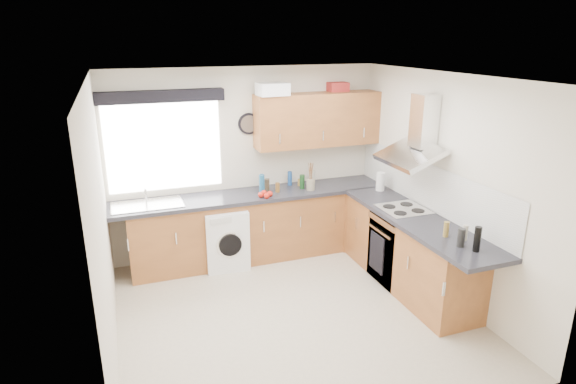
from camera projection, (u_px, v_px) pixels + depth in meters
name	position (u px, v px, depth m)	size (l,w,h in m)	color
ground_plane	(293.00, 314.00, 5.20)	(3.60, 3.60, 0.00)	beige
ceiling	(294.00, 77.00, 4.42)	(3.60, 3.60, 0.02)	white
wall_back	(246.00, 163.00, 6.42)	(3.60, 0.02, 2.50)	silver
wall_front	(388.00, 290.00, 3.20)	(3.60, 0.02, 2.50)	silver
wall_left	(102.00, 229.00, 4.23)	(0.02, 3.60, 2.50)	silver
wall_right	(444.00, 187.00, 5.39)	(0.02, 3.60, 2.50)	silver
window	(164.00, 147.00, 5.98)	(1.40, 0.02, 1.10)	white
window_blind	(161.00, 96.00, 5.70)	(1.50, 0.18, 0.14)	black
splashback	(426.00, 185.00, 5.68)	(0.01, 3.00, 0.54)	white
base_cab_back	(246.00, 228.00, 6.38)	(3.00, 0.58, 0.86)	brown
base_cab_corner	(354.00, 214.00, 6.89)	(0.60, 0.60, 0.86)	brown
base_cab_right	(408.00, 252.00, 5.69)	(0.58, 2.10, 0.86)	brown
worktop_back	(253.00, 195.00, 6.26)	(3.60, 0.62, 0.05)	#232229
worktop_right	(418.00, 220.00, 5.41)	(0.62, 2.42, 0.05)	#232229
sink	(147.00, 202.00, 5.81)	(0.84, 0.46, 0.10)	silver
oven	(400.00, 247.00, 5.82)	(0.56, 0.58, 0.85)	black
hob_plate	(403.00, 209.00, 5.67)	(0.52, 0.52, 0.01)	silver
extractor_hood	(417.00, 137.00, 5.43)	(0.52, 0.78, 0.66)	silver
upper_cabinets	(318.00, 120.00, 6.40)	(1.70, 0.35, 0.70)	brown
washing_machine	(225.00, 237.00, 6.19)	(0.54, 0.52, 0.79)	white
wall_clock	(249.00, 124.00, 6.23)	(0.28, 0.28, 0.04)	black
casserole	(273.00, 89.00, 5.99)	(0.38, 0.27, 0.16)	white
storage_box	(337.00, 87.00, 6.46)	(0.26, 0.22, 0.12)	#B02A27
utensil_pot	(311.00, 184.00, 6.37)	(0.11, 0.11, 0.15)	gray
kitchen_roll	(380.00, 182.00, 6.34)	(0.11, 0.11, 0.24)	white
tomato_cluster	(265.00, 194.00, 6.10)	(0.16, 0.16, 0.07)	red
jar_0	(300.00, 182.00, 6.57)	(0.06, 0.06, 0.09)	#A38138
jar_1	(267.00, 185.00, 6.32)	(0.07, 0.07, 0.17)	#392E1F
jar_2	(278.00, 187.00, 6.29)	(0.06, 0.06, 0.13)	brown
jar_3	(290.00, 178.00, 6.58)	(0.06, 0.06, 0.19)	navy
jar_4	(312.00, 177.00, 6.64)	(0.08, 0.08, 0.19)	#A6A18D
jar_5	(262.00, 181.00, 6.45)	(0.05, 0.05, 0.19)	navy
jar_6	(302.00, 182.00, 6.42)	(0.07, 0.07, 0.19)	#143917
jar_7	(262.00, 184.00, 6.20)	(0.07, 0.07, 0.25)	navy
bottle_0	(461.00, 238.00, 4.65)	(0.07, 0.07, 0.19)	black
bottle_1	(465.00, 233.00, 4.80)	(0.05, 0.05, 0.16)	#BCB5A0
bottle_2	(446.00, 229.00, 4.89)	(0.06, 0.06, 0.16)	olive
bottle_3	(477.00, 239.00, 4.54)	(0.07, 0.07, 0.25)	black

